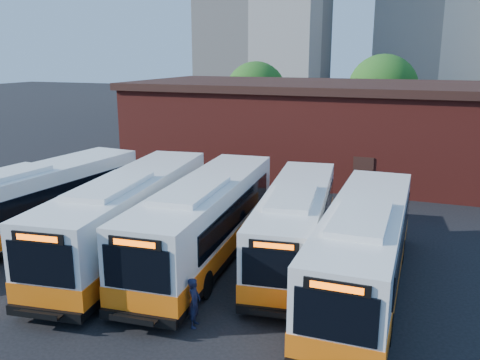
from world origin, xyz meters
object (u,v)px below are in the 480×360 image
at_px(bus_east, 296,226).
at_px(transit_worker, 194,303).
at_px(bus_midwest, 206,223).
at_px(bus_west, 130,218).
at_px(bus_farwest, 32,206).
at_px(bus_mideast, 364,252).

distance_m(bus_east, transit_worker, 6.70).
height_order(bus_east, transit_worker, bus_east).
bearing_deg(bus_midwest, bus_east, 16.51).
relative_size(bus_west, bus_east, 1.12).
distance_m(bus_farwest, bus_east, 12.12).
relative_size(bus_midwest, bus_mideast, 1.04).
bearing_deg(bus_midwest, bus_mideast, -11.27).
bearing_deg(bus_midwest, bus_west, -172.19).
height_order(bus_farwest, bus_mideast, bus_farwest).
bearing_deg(bus_farwest, transit_worker, -17.52).
bearing_deg(transit_worker, bus_farwest, 54.35).
xyz_separation_m(bus_farwest, bus_west, (5.25, -0.00, 0.04)).
height_order(bus_farwest, bus_midwest, bus_midwest).
bearing_deg(transit_worker, bus_west, 36.62).
bearing_deg(bus_mideast, bus_east, 144.68).
bearing_deg(bus_east, bus_west, -170.38).
relative_size(bus_west, transit_worker, 8.07).
bearing_deg(bus_mideast, bus_west, 179.11).
bearing_deg(bus_mideast, transit_worker, -136.79).
height_order(bus_farwest, transit_worker, bus_farwest).
bearing_deg(bus_farwest, bus_west, 5.70).
bearing_deg(transit_worker, bus_east, -25.93).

